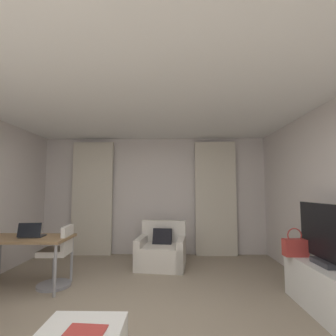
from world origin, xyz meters
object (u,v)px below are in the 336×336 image
Objects in this scene: laptop at (31,234)px; handbag_primary at (295,247)px; tv_flatscreen at (325,236)px; magazine_open at (85,332)px; tv_console at (329,291)px; armchair at (162,251)px; desk at (26,242)px; desk_chair at (58,259)px.

handbag_primary is (3.70, -0.25, -0.11)m from laptop.
tv_flatscreen is at bearing -9.61° from laptop.
laptop is at bearing 128.76° from magazine_open.
laptop is at bearing 170.13° from tv_console.
armchair is 2.25m from desk.
desk is 0.52m from desk_chair.
armchair is 2.59× the size of handbag_primary.
desk_chair is (0.44, 0.08, -0.27)m from desk.
handbag_primary is at bearing 34.66° from magazine_open.
tv_console is (3.86, -0.67, -0.50)m from laptop.
desk_chair is at bearing 15.80° from laptop.
desk is 2.40m from magazine_open.
tv_flatscreen is at bearing -9.66° from desk.
desk is 1.26× the size of tv_flatscreen.
tv_flatscreen is at bearing 25.57° from magazine_open.
desk_chair reaches higher than magazine_open.
handbag_primary reaches higher than magazine_open.
tv_console is (3.94, -0.69, -0.39)m from desk.
armchair is at bearing 144.12° from handbag_primary.
handbag_primary is (2.25, 1.56, 0.24)m from magazine_open.
laptop reaches higher than desk_chair.
tv_console is (2.00, -1.75, 0.00)m from armchair.
desk is 3.61× the size of laptop.
magazine_open is at bearing -49.96° from desk.
armchair reaches higher than desk.
desk is at bearing -151.38° from armchair.
magazine_open is at bearing -154.43° from tv_flatscreen.
handbag_primary is at bearing -4.05° from desk.
laptop is at bearing -164.20° from desk_chair.
desk_chair is at bearing 119.88° from magazine_open.
desk_chair is at bearing -147.04° from armchair.
tv_console is 3.35× the size of handbag_primary.
desk is at bearing 170.09° from tv_console.
armchair is at bearing 28.62° from desk.
magazine_open is 0.30× the size of tv_flatscreen.
magazine_open is 0.79× the size of handbag_primary.
tv_console reaches higher than magazine_open.
tv_flatscreen is (3.51, -0.75, 0.49)m from desk_chair.
laptop is 1.18× the size of magazine_open.
tv_flatscreen is at bearing -12.14° from desk_chair.
handbag_primary is (-0.16, 0.42, 0.39)m from tv_console.
desk_chair is at bearing 174.01° from handbag_primary.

